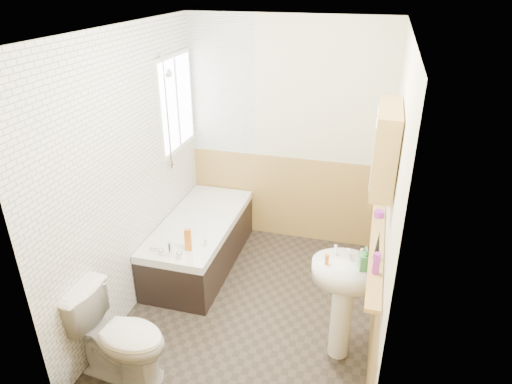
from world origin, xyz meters
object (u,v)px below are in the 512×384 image
bathtub (200,241)px  sink (344,291)px  toilet (119,336)px  pine_shelf (377,245)px  medicine_cabinet (385,148)px

bathtub → sink: size_ratio=1.58×
toilet → pine_shelf: 2.06m
medicine_cabinet → bathtub: bearing=155.5°
toilet → sink: 1.75m
pine_shelf → medicine_cabinet: size_ratio=2.44×
pine_shelf → sink: bearing=-158.6°
bathtub → sink: sink is taller
bathtub → toilet: size_ratio=2.06×
sink → pine_shelf: (0.20, 0.08, 0.41)m
bathtub → sink: (1.57, -0.91, 0.36)m
bathtub → pine_shelf: size_ratio=1.04×
bathtub → pine_shelf: (1.77, -0.83, 0.76)m
bathtub → toilet: bearing=-91.1°
pine_shelf → toilet: bearing=-157.7°
sink → medicine_cabinet: bearing=28.8°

